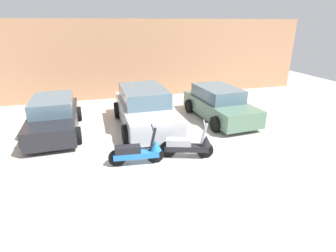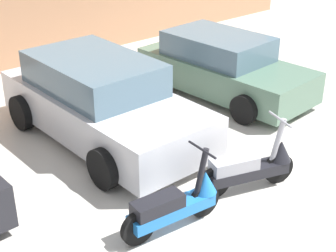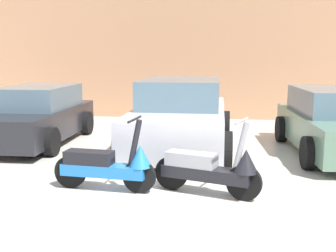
% 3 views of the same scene
% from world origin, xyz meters
% --- Properties ---
extents(ground_plane, '(28.00, 28.00, 0.00)m').
position_xyz_m(ground_plane, '(0.00, 0.00, 0.00)').
color(ground_plane, beige).
extents(wall_back, '(19.60, 0.12, 4.00)m').
position_xyz_m(wall_back, '(0.00, 8.51, 2.00)').
color(wall_back, tan).
rests_on(wall_back, ground_plane).
extents(scooter_front_left, '(1.59, 0.57, 1.11)m').
position_xyz_m(scooter_front_left, '(-1.04, 1.14, 0.39)').
color(scooter_front_left, black).
rests_on(scooter_front_left, ground_plane).
extents(scooter_front_right, '(1.57, 0.79, 1.13)m').
position_xyz_m(scooter_front_right, '(0.47, 1.13, 0.40)').
color(scooter_front_right, black).
rests_on(scooter_front_right, ground_plane).
extents(car_rear_left, '(1.92, 3.83, 1.29)m').
position_xyz_m(car_rear_left, '(-3.62, 4.29, 0.62)').
color(car_rear_left, black).
rests_on(car_rear_left, ground_plane).
extents(car_rear_center, '(2.17, 4.41, 1.49)m').
position_xyz_m(car_rear_center, '(-0.29, 4.06, 0.71)').
color(car_rear_center, '#B7B7BC').
rests_on(car_rear_center, ground_plane).
extents(car_rear_right, '(2.10, 3.99, 1.32)m').
position_xyz_m(car_rear_right, '(2.87, 4.08, 0.63)').
color(car_rear_right, '#51705B').
rests_on(car_rear_right, ground_plane).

